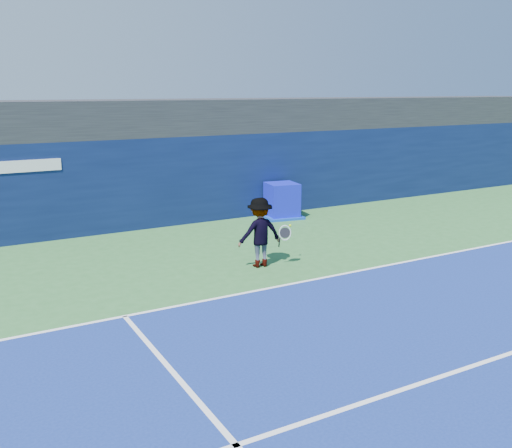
% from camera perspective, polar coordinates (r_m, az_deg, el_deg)
% --- Properties ---
extents(ground, '(80.00, 80.00, 0.00)m').
position_cam_1_polar(ground, '(12.13, 15.13, -9.24)').
color(ground, '#2F6A31').
rests_on(ground, ground).
extents(baseline, '(24.00, 0.10, 0.01)m').
position_cam_1_polar(baseline, '(14.26, 6.70, -5.37)').
color(baseline, white).
rests_on(baseline, ground).
extents(service_line, '(24.00, 0.10, 0.01)m').
position_cam_1_polar(service_line, '(10.93, 22.59, -12.38)').
color(service_line, white).
rests_on(service_line, ground).
extents(stadium_band, '(36.00, 3.00, 1.20)m').
position_cam_1_polar(stadium_band, '(20.99, -6.96, 10.64)').
color(stadium_band, '#222227').
rests_on(stadium_band, back_wall_assembly).
extents(back_wall_assembly, '(36.00, 1.03, 3.00)m').
position_cam_1_polar(back_wall_assembly, '(20.28, -5.72, 4.62)').
color(back_wall_assembly, '#0B163E').
rests_on(back_wall_assembly, ground).
extents(equipment_cart, '(1.49, 1.49, 1.26)m').
position_cam_1_polar(equipment_cart, '(20.68, 2.60, 2.23)').
color(equipment_cart, '#0D12BD').
rests_on(equipment_cart, ground).
extents(tennis_player, '(1.37, 0.78, 1.83)m').
position_cam_1_polar(tennis_player, '(14.86, 0.38, -0.85)').
color(tennis_player, white).
rests_on(tennis_player, ground).
extents(tennis_ball, '(0.07, 0.07, 0.07)m').
position_cam_1_polar(tennis_ball, '(15.29, 3.43, -0.14)').
color(tennis_ball, '#B1E119').
rests_on(tennis_ball, ground).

